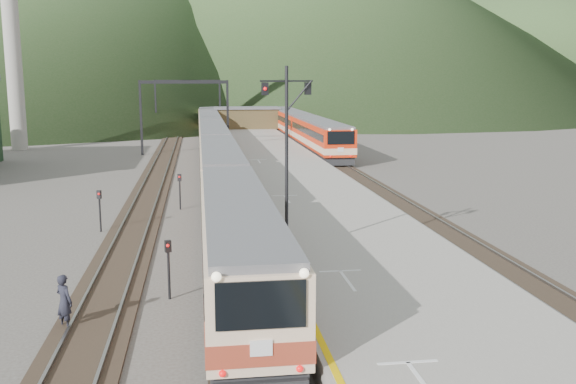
{
  "coord_description": "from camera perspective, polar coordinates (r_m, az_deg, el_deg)",
  "views": [
    {
      "loc": [
        -1.38,
        -15.66,
        8.19
      ],
      "look_at": [
        3.43,
        18.86,
        2.0
      ],
      "focal_mm": 40.0,
      "sensor_mm": 36.0,
      "label": 1
    }
  ],
  "objects": [
    {
      "name": "hill_c",
      "position": [
        252.21,
        18.83,
        13.37
      ],
      "size": [
        160.0,
        160.0,
        50.0
      ],
      "primitive_type": "cone",
      "color": "#2C4B21",
      "rests_on": "ground"
    },
    {
      "name": "short_signal_c",
      "position": [
        35.93,
        -16.4,
        -1.14
      ],
      "size": [
        0.26,
        0.22,
        2.27
      ],
      "color": "black",
      "rests_on": "ground"
    },
    {
      "name": "gantry_near",
      "position": [
        70.73,
        -9.2,
        7.83
      ],
      "size": [
        9.55,
        0.25,
        8.0
      ],
      "color": "black",
      "rests_on": "ground"
    },
    {
      "name": "platform",
      "position": [
        54.66,
        -0.51,
        1.98
      ],
      "size": [
        8.0,
        100.0,
        1.0
      ],
      "primitive_type": "cube",
      "color": "gray",
      "rests_on": "ground"
    },
    {
      "name": "short_signal_b",
      "position": [
        40.94,
        -9.6,
        0.47
      ],
      "size": [
        0.25,
        0.2,
        2.27
      ],
      "color": "black",
      "rests_on": "ground"
    },
    {
      "name": "worker",
      "position": [
        22.69,
        -19.27,
        -9.18
      ],
      "size": [
        0.8,
        0.78,
        1.86
      ],
      "primitive_type": "imported",
      "rotation": [
        0.0,
        0.0,
        2.42
      ],
      "color": "black",
      "rests_on": "ground"
    },
    {
      "name": "track_far",
      "position": [
        56.37,
        -11.53,
        1.58
      ],
      "size": [
        2.6,
        200.0,
        0.23
      ],
      "color": "black",
      "rests_on": "ground"
    },
    {
      "name": "signal_mast",
      "position": [
        26.08,
        -0.12,
        4.49
      ],
      "size": [
        2.18,
        0.51,
        7.69
      ],
      "color": "black",
      "rests_on": "platform"
    },
    {
      "name": "short_signal_a",
      "position": [
        24.43,
        -10.58,
        -6.09
      ],
      "size": [
        0.26,
        0.23,
        2.27
      ],
      "color": "black",
      "rests_on": "ground"
    },
    {
      "name": "track_main",
      "position": [
        56.27,
        -6.44,
        1.71
      ],
      "size": [
        2.6,
        200.0,
        0.23
      ],
      "color": "black",
      "rests_on": "ground"
    },
    {
      "name": "smokestack",
      "position": [
        80.64,
        -23.46,
        14.11
      ],
      "size": [
        1.8,
        1.8,
        30.0
      ],
      "primitive_type": "cylinder",
      "color": "#9E998E",
      "rests_on": "ground"
    },
    {
      "name": "station_shed",
      "position": [
        94.09,
        -3.68,
        6.63
      ],
      "size": [
        9.4,
        4.4,
        3.1
      ],
      "color": "#4C3F24",
      "rests_on": "platform"
    },
    {
      "name": "second_train",
      "position": [
        89.95,
        0.33,
        6.19
      ],
      "size": [
        3.07,
        62.88,
        3.74
      ],
      "color": "red",
      "rests_on": "track_second"
    },
    {
      "name": "gantry_far",
      "position": [
        95.71,
        -8.9,
        8.39
      ],
      "size": [
        9.55,
        0.25,
        8.0
      ],
      "color": "black",
      "rests_on": "ground"
    },
    {
      "name": "track_second",
      "position": [
        57.71,
        5.05,
        1.94
      ],
      "size": [
        2.6,
        200.0,
        0.23
      ],
      "color": "black",
      "rests_on": "ground"
    },
    {
      "name": "hill_a",
      "position": [
        210.39,
        -19.18,
        15.49
      ],
      "size": [
        180.0,
        180.0,
        60.0
      ],
      "primitive_type": "cone",
      "color": "#2C4B21",
      "rests_on": "ground"
    },
    {
      "name": "main_train",
      "position": [
        61.1,
        -6.61,
        4.07
      ],
      "size": [
        2.68,
        92.24,
        3.28
      ],
      "color": "beige",
      "rests_on": "track_main"
    }
  ]
}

